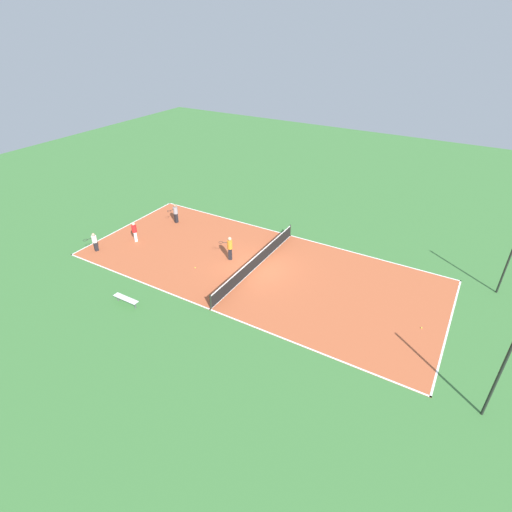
{
  "coord_description": "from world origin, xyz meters",
  "views": [
    {
      "loc": [
        19.53,
        11.48,
        14.63
      ],
      "look_at": [
        0.0,
        0.0,
        0.9
      ],
      "focal_mm": 28.0,
      "sensor_mm": 36.0,
      "label": 1
    }
  ],
  "objects_px": {
    "fence_post_back_left": "(508,262)",
    "fence_post_back_right": "(498,378)",
    "bench": "(126,299)",
    "player_far_white": "(94,241)",
    "player_center_orange": "(230,247)",
    "tennis_ball_right_alley": "(195,268)",
    "player_coach_red": "(134,231)",
    "tennis_net": "(256,261)",
    "player_baseline_gray": "(175,212)",
    "tennis_ball_left_sideline": "(422,328)"
  },
  "relations": [
    {
      "from": "fence_post_back_left",
      "to": "tennis_ball_left_sideline",
      "type": "bearing_deg",
      "value": -29.76
    },
    {
      "from": "bench",
      "to": "fence_post_back_left",
      "type": "distance_m",
      "value": 22.53
    },
    {
      "from": "fence_post_back_right",
      "to": "bench",
      "type": "bearing_deg",
      "value": -83.12
    },
    {
      "from": "tennis_net",
      "to": "tennis_ball_left_sideline",
      "type": "bearing_deg",
      "value": 86.18
    },
    {
      "from": "player_coach_red",
      "to": "tennis_ball_right_alley",
      "type": "distance_m",
      "value": 6.25
    },
    {
      "from": "player_baseline_gray",
      "to": "tennis_ball_left_sideline",
      "type": "bearing_deg",
      "value": 91.12
    },
    {
      "from": "player_far_white",
      "to": "player_center_orange",
      "type": "distance_m",
      "value": 9.8
    },
    {
      "from": "tennis_ball_right_alley",
      "to": "fence_post_back_right",
      "type": "distance_m",
      "value": 18.03
    },
    {
      "from": "player_baseline_gray",
      "to": "fence_post_back_left",
      "type": "relative_size",
      "value": 0.37
    },
    {
      "from": "player_baseline_gray",
      "to": "tennis_ball_right_alley",
      "type": "height_order",
      "value": "player_baseline_gray"
    },
    {
      "from": "player_center_orange",
      "to": "tennis_ball_right_alley",
      "type": "distance_m",
      "value": 2.74
    },
    {
      "from": "player_baseline_gray",
      "to": "player_far_white",
      "type": "relative_size",
      "value": 1.14
    },
    {
      "from": "player_center_orange",
      "to": "bench",
      "type": "bearing_deg",
      "value": 41.27
    },
    {
      "from": "player_center_orange",
      "to": "fence_post_back_right",
      "type": "bearing_deg",
      "value": 132.84
    },
    {
      "from": "bench",
      "to": "player_center_orange",
      "type": "relative_size",
      "value": 0.98
    },
    {
      "from": "player_coach_red",
      "to": "player_center_orange",
      "type": "xyz_separation_m",
      "value": [
        -1.41,
        7.56,
        0.14
      ]
    },
    {
      "from": "tennis_ball_left_sideline",
      "to": "fence_post_back_right",
      "type": "relative_size",
      "value": 0.02
    },
    {
      "from": "player_far_white",
      "to": "tennis_ball_right_alley",
      "type": "distance_m",
      "value": 7.82
    },
    {
      "from": "tennis_net",
      "to": "fence_post_back_right",
      "type": "xyz_separation_m",
      "value": [
        5.07,
        14.19,
        1.7
      ]
    },
    {
      "from": "bench",
      "to": "player_far_white",
      "type": "relative_size",
      "value": 1.22
    },
    {
      "from": "tennis_ball_left_sideline",
      "to": "tennis_ball_right_alley",
      "type": "bearing_deg",
      "value": -84.2
    },
    {
      "from": "player_far_white",
      "to": "fence_post_back_left",
      "type": "bearing_deg",
      "value": 128.64
    },
    {
      "from": "tennis_ball_right_alley",
      "to": "fence_post_back_right",
      "type": "relative_size",
      "value": 0.02
    },
    {
      "from": "fence_post_back_left",
      "to": "player_center_orange",
      "type": "bearing_deg",
      "value": -72.53
    },
    {
      "from": "tennis_net",
      "to": "player_center_orange",
      "type": "xyz_separation_m",
      "value": [
        0.05,
        -2.06,
        0.53
      ]
    },
    {
      "from": "player_far_white",
      "to": "player_center_orange",
      "type": "bearing_deg",
      "value": 132.43
    },
    {
      "from": "bench",
      "to": "player_baseline_gray",
      "type": "distance_m",
      "value": 10.86
    },
    {
      "from": "bench",
      "to": "player_coach_red",
      "type": "xyz_separation_m",
      "value": [
        -5.88,
        -5.09,
        0.51
      ]
    },
    {
      "from": "player_far_white",
      "to": "fence_post_back_right",
      "type": "relative_size",
      "value": 0.32
    },
    {
      "from": "player_baseline_gray",
      "to": "player_far_white",
      "type": "distance_m",
      "value": 6.77
    },
    {
      "from": "fence_post_back_left",
      "to": "fence_post_back_right",
      "type": "xyz_separation_m",
      "value": [
        10.14,
        0.0,
        0.0
      ]
    },
    {
      "from": "fence_post_back_left",
      "to": "fence_post_back_right",
      "type": "distance_m",
      "value": 10.14
    },
    {
      "from": "player_coach_red",
      "to": "tennis_ball_right_alley",
      "type": "xyz_separation_m",
      "value": [
        0.73,
        6.15,
        -0.84
      ]
    },
    {
      "from": "tennis_ball_right_alley",
      "to": "player_center_orange",
      "type": "bearing_deg",
      "value": 146.55
    },
    {
      "from": "player_coach_red",
      "to": "player_baseline_gray",
      "type": "distance_m",
      "value": 4.02
    },
    {
      "from": "player_baseline_gray",
      "to": "player_far_white",
      "type": "height_order",
      "value": "player_baseline_gray"
    },
    {
      "from": "bench",
      "to": "tennis_ball_right_alley",
      "type": "xyz_separation_m",
      "value": [
        -5.15,
        1.06,
        -0.33
      ]
    },
    {
      "from": "player_center_orange",
      "to": "tennis_ball_right_alley",
      "type": "bearing_deg",
      "value": 26.57
    },
    {
      "from": "bench",
      "to": "tennis_ball_right_alley",
      "type": "height_order",
      "value": "bench"
    },
    {
      "from": "tennis_net",
      "to": "player_center_orange",
      "type": "bearing_deg",
      "value": -88.74
    },
    {
      "from": "player_far_white",
      "to": "tennis_ball_right_alley",
      "type": "xyz_separation_m",
      "value": [
        -1.76,
        7.58,
        -0.76
      ]
    },
    {
      "from": "tennis_ball_right_alley",
      "to": "tennis_net",
      "type": "bearing_deg",
      "value": 122.15
    },
    {
      "from": "player_baseline_gray",
      "to": "fence_post_back_left",
      "type": "bearing_deg",
      "value": 106.63
    },
    {
      "from": "player_baseline_gray",
      "to": "player_far_white",
      "type": "xyz_separation_m",
      "value": [
        6.47,
        -2.0,
        -0.13
      ]
    },
    {
      "from": "tennis_net",
      "to": "bench",
      "type": "relative_size",
      "value": 6.06
    },
    {
      "from": "tennis_ball_right_alley",
      "to": "fence_post_back_left",
      "type": "bearing_deg",
      "value": 112.32
    },
    {
      "from": "player_coach_red",
      "to": "fence_post_back_right",
      "type": "distance_m",
      "value": 24.13
    },
    {
      "from": "player_center_orange",
      "to": "player_far_white",
      "type": "bearing_deg",
      "value": -6.55
    },
    {
      "from": "tennis_net",
      "to": "player_coach_red",
      "type": "height_order",
      "value": "player_coach_red"
    },
    {
      "from": "tennis_ball_right_alley",
      "to": "fence_post_back_left",
      "type": "relative_size",
      "value": 0.02
    }
  ]
}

